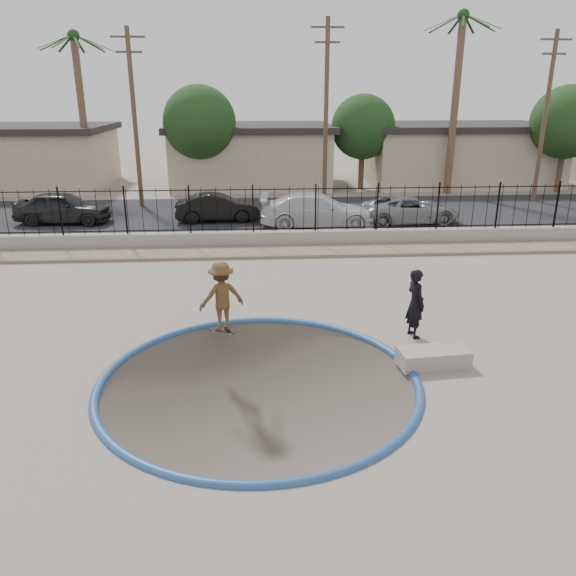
# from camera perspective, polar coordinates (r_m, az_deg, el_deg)

# --- Properties ---
(ground) EXTENTS (120.00, 120.00, 2.20)m
(ground) POSITION_cam_1_polar(r_m,az_deg,el_deg) (24.84, -3.48, 2.84)
(ground) COLOR gray
(ground) RESTS_ON ground
(bowl_pit) EXTENTS (6.84, 6.84, 1.80)m
(bowl_pit) POSITION_cam_1_polar(r_m,az_deg,el_deg) (12.35, -2.96, -9.49)
(bowl_pit) COLOR #473E36
(bowl_pit) RESTS_ON ground
(coping_ring) EXTENTS (7.04, 7.04, 0.20)m
(coping_ring) POSITION_cam_1_polar(r_m,az_deg,el_deg) (12.35, -2.96, -9.49)
(coping_ring) COLOR #274E81
(coping_ring) RESTS_ON ground
(rock_strip) EXTENTS (42.00, 1.60, 0.11)m
(rock_strip) POSITION_cam_1_polar(r_m,az_deg,el_deg) (21.83, -3.47, 3.66)
(rock_strip) COLOR #998964
(rock_strip) RESTS_ON ground
(retaining_wall) EXTENTS (42.00, 0.45, 0.60)m
(retaining_wall) POSITION_cam_1_polar(r_m,az_deg,el_deg) (22.83, -3.51, 5.00)
(retaining_wall) COLOR gray
(retaining_wall) RESTS_ON ground
(fence) EXTENTS (40.00, 0.04, 1.80)m
(fence) POSITION_cam_1_polar(r_m,az_deg,el_deg) (22.56, -3.57, 7.95)
(fence) COLOR black
(fence) RESTS_ON retaining_wall
(street) EXTENTS (90.00, 8.00, 0.04)m
(street) POSITION_cam_1_polar(r_m,az_deg,el_deg) (29.42, -3.63, 7.70)
(street) COLOR black
(street) RESTS_ON ground
(house_west) EXTENTS (11.60, 8.60, 3.90)m
(house_west) POSITION_cam_1_polar(r_m,az_deg,el_deg) (41.30, -25.60, 12.01)
(house_west) COLOR tan
(house_west) RESTS_ON ground
(house_center) EXTENTS (10.60, 8.60, 3.90)m
(house_center) POSITION_cam_1_polar(r_m,az_deg,el_deg) (38.52, -3.80, 13.41)
(house_center) COLOR tan
(house_center) RESTS_ON ground
(house_east) EXTENTS (12.60, 8.60, 3.90)m
(house_east) POSITION_cam_1_polar(r_m,az_deg,el_deg) (41.02, 16.70, 13.02)
(house_east) COLOR tan
(house_east) RESTS_ON ground
(palm_mid) EXTENTS (2.30, 2.30, 9.30)m
(palm_mid) POSITION_cam_1_polar(r_m,az_deg,el_deg) (37.16, -20.53, 19.37)
(palm_mid) COLOR brown
(palm_mid) RESTS_ON ground
(palm_right) EXTENTS (2.30, 2.30, 10.30)m
(palm_right) POSITION_cam_1_polar(r_m,az_deg,el_deg) (35.94, 16.94, 20.80)
(palm_right) COLOR brown
(palm_right) RESTS_ON ground
(utility_pole_left) EXTENTS (1.70, 0.24, 9.00)m
(utility_pole_left) POSITION_cam_1_polar(r_m,az_deg,el_deg) (31.40, -15.34, 16.44)
(utility_pole_left) COLOR #473323
(utility_pole_left) RESTS_ON ground
(utility_pole_mid) EXTENTS (1.70, 0.24, 9.50)m
(utility_pole_mid) POSITION_cam_1_polar(r_m,az_deg,el_deg) (31.10, 3.89, 17.49)
(utility_pole_mid) COLOR #473323
(utility_pole_mid) RESTS_ON ground
(utility_pole_right) EXTENTS (1.70, 0.24, 9.00)m
(utility_pole_right) POSITION_cam_1_polar(r_m,az_deg,el_deg) (34.79, 24.67, 15.64)
(utility_pole_right) COLOR #473323
(utility_pole_right) RESTS_ON ground
(street_tree_left) EXTENTS (4.32, 4.32, 6.36)m
(street_tree_left) POSITION_cam_1_polar(r_m,az_deg,el_deg) (34.98, -8.98, 16.26)
(street_tree_left) COLOR #473323
(street_tree_left) RESTS_ON ground
(street_tree_mid) EXTENTS (3.96, 3.96, 5.83)m
(street_tree_mid) POSITION_cam_1_polar(r_m,az_deg,el_deg) (36.57, 7.63, 15.90)
(street_tree_mid) COLOR #473323
(street_tree_mid) RESTS_ON ground
(street_tree_right) EXTENTS (4.32, 4.32, 6.36)m
(street_tree_right) POSITION_cam_1_polar(r_m,az_deg,el_deg) (38.88, 26.51, 14.84)
(street_tree_right) COLOR #473323
(street_tree_right) RESTS_ON ground
(skater) EXTENTS (1.33, 1.02, 1.81)m
(skater) POSITION_cam_1_polar(r_m,az_deg,el_deg) (14.46, -6.75, -1.21)
(skater) COLOR brown
(skater) RESTS_ON ground
(skateboard) EXTENTS (0.75, 0.46, 0.06)m
(skateboard) POSITION_cam_1_polar(r_m,az_deg,el_deg) (14.78, -6.62, -4.31)
(skateboard) COLOR black
(skateboard) RESTS_ON ground
(videographer) EXTENTS (0.58, 0.74, 1.79)m
(videographer) POSITION_cam_1_polar(r_m,az_deg,el_deg) (14.51, 12.81, -1.53)
(videographer) COLOR black
(videographer) RESTS_ON ground
(concrete_ledge) EXTENTS (1.66, 0.86, 0.40)m
(concrete_ledge) POSITION_cam_1_polar(r_m,az_deg,el_deg) (13.35, 14.55, -6.84)
(concrete_ledge) COLOR gray
(concrete_ledge) RESTS_ON ground
(car_a) EXTENTS (4.48, 2.04, 1.49)m
(car_a) POSITION_cam_1_polar(r_m,az_deg,el_deg) (28.70, -21.90, 7.60)
(car_a) COLOR black
(car_a) RESTS_ON street
(car_b) EXTENTS (4.04, 1.58, 1.31)m
(car_b) POSITION_cam_1_polar(r_m,az_deg,el_deg) (27.31, -7.15, 8.12)
(car_b) COLOR black
(car_b) RESTS_ON street
(car_c) EXTENTS (5.38, 2.51, 1.52)m
(car_c) POSITION_cam_1_polar(r_m,az_deg,el_deg) (25.92, 3.03, 7.87)
(car_c) COLOR silver
(car_c) RESTS_ON street
(car_d) EXTENTS (4.79, 2.52, 1.28)m
(car_d) POSITION_cam_1_polar(r_m,az_deg,el_deg) (27.32, 12.28, 7.80)
(car_d) COLOR gray
(car_d) RESTS_ON street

